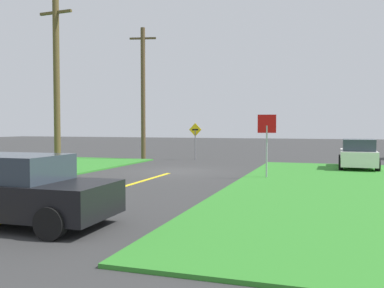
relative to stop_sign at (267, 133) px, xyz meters
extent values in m
plane|color=#343434|center=(-4.82, 1.71, -1.98)|extent=(120.00, 120.00, 0.00)
cube|color=yellow|center=(-4.82, -6.29, -1.97)|extent=(0.20, 14.00, 0.01)
cylinder|color=#9EA0A8|center=(0.00, 0.00, -0.82)|extent=(0.07, 0.07, 2.32)
cube|color=red|center=(0.00, 0.00, 0.42)|extent=(0.78, 0.16, 0.79)
cube|color=white|center=(4.06, 5.61, -1.34)|extent=(1.84, 3.96, 0.76)
cube|color=#2D3842|center=(4.05, 5.16, -0.66)|extent=(1.59, 2.19, 0.60)
cylinder|color=black|center=(3.23, 6.96, -1.64)|extent=(0.24, 0.69, 0.68)
cylinder|color=black|center=(4.94, 6.92, -1.64)|extent=(0.24, 0.69, 0.68)
cylinder|color=black|center=(3.17, 4.29, -1.64)|extent=(0.24, 0.69, 0.68)
cylinder|color=black|center=(4.88, 4.25, -1.64)|extent=(0.24, 0.69, 0.68)
cube|color=black|center=(-4.29, -10.20, -1.34)|extent=(4.46, 2.06, 0.76)
cube|color=#2D3842|center=(-4.54, -10.20, -0.66)|extent=(2.47, 1.78, 0.60)
cylinder|color=black|center=(-2.80, -9.20, -1.64)|extent=(0.68, 0.23, 0.68)
cylinder|color=black|center=(-2.76, -11.13, -1.64)|extent=(0.68, 0.23, 0.68)
cylinder|color=brown|center=(-9.82, -1.12, 2.19)|extent=(0.30, 0.30, 8.34)
cube|color=brown|center=(-9.82, -1.12, 5.69)|extent=(1.80, 0.25, 0.12)
cylinder|color=brown|center=(-9.47, 7.92, 2.50)|extent=(0.30, 0.30, 8.95)
cube|color=brown|center=(-9.47, 7.92, 6.26)|extent=(1.78, 0.51, 0.12)
cylinder|color=slate|center=(-6.06, 8.91, -0.95)|extent=(0.08, 0.08, 2.06)
cube|color=yellow|center=(-6.06, 8.91, 0.08)|extent=(0.90, 0.11, 0.91)
cube|color=black|center=(-6.06, 8.91, 0.08)|extent=(0.45, 0.08, 0.10)
camera|label=1|loc=(2.47, -18.09, 0.30)|focal=38.97mm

